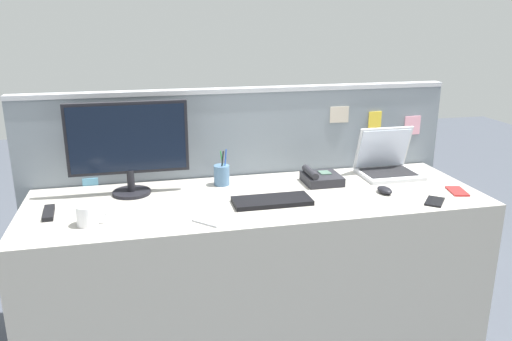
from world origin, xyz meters
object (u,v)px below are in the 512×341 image
Objects in this scene: cell_phone_black_slab at (435,201)px; cell_phone_red_case at (457,191)px; keyboard_main at (272,201)px; tv_remote at (49,213)px; laptop at (386,163)px; computer_mouse_right_hand at (385,190)px; pen_cup at (222,175)px; coffee_mug at (88,215)px; desktop_monitor at (128,143)px; desk_phone at (321,178)px; cell_phone_silver_slab at (209,221)px.

cell_phone_red_case is (0.19, 0.11, 0.00)m from cell_phone_black_slab.
tv_remote is (-0.99, 0.08, -0.00)m from keyboard_main.
cell_phone_black_slab is at bearing -12.66° from keyboard_main.
tv_remote is (-1.93, 0.14, 0.01)m from cell_phone_red_case.
computer_mouse_right_hand is (-0.15, -0.29, -0.05)m from laptop.
pen_cup is (-0.76, 0.31, 0.04)m from computer_mouse_right_hand.
pen_cup is 0.75m from coffee_mug.
keyboard_main is at bearing 176.57° from computer_mouse_right_hand.
pen_cup is 0.85m from tv_remote.
cell_phone_black_slab is 0.95× the size of cell_phone_red_case.
desktop_monitor is 5.74× the size of computer_mouse_right_hand.
computer_mouse_right_hand is at bearing -12.88° from desktop_monitor.
desk_phone is (-0.41, -0.07, -0.04)m from laptop.
keyboard_main is 0.36m from cell_phone_silver_slab.
cell_phone_black_slab is 1.76m from tv_remote.
keyboard_main is 2.64× the size of cell_phone_red_case.
cell_phone_black_slab is at bearing -42.88° from desk_phone.
cell_phone_silver_slab is at bearing -148.62° from desk_phone.
desk_phone is at bearing -3.43° from desktop_monitor.
computer_mouse_right_hand reaches higher than tv_remote.
desktop_monitor is 3.37× the size of tv_remote.
pen_cup is at bearing 153.35° from computer_mouse_right_hand.
pen_cup is 0.50m from cell_phone_silver_slab.
coffee_mug reaches higher than tv_remote.
keyboard_main reaches higher than cell_phone_red_case.
desk_phone is 1.43× the size of cell_phone_black_slab.
keyboard_main is at bearing -170.49° from cell_phone_red_case.
laptop is 0.33m from computer_mouse_right_hand.
keyboard_main is 0.58m from computer_mouse_right_hand.
keyboard_main reaches higher than cell_phone_black_slab.
computer_mouse_right_hand is at bearing -40.91° from desk_phone.
coffee_mug is (-1.39, -0.09, 0.03)m from computer_mouse_right_hand.
cell_phone_silver_slab is at bearing -162.29° from cell_phone_red_case.
laptop reaches higher than cell_phone_silver_slab.
pen_cup is (0.46, 0.03, -0.20)m from desktop_monitor.
computer_mouse_right_hand reaches higher than cell_phone_black_slab.
desktop_monitor is 4.36× the size of cell_phone_black_slab.
cell_phone_black_slab is at bearing -18.04° from desktop_monitor.
desk_phone is at bearing -10.21° from pen_cup.
cell_phone_silver_slab is (-0.32, -0.16, -0.01)m from keyboard_main.
cell_phone_red_case is 1.94m from tv_remote.
pen_cup is 1.39× the size of cell_phone_silver_slab.
desk_phone is 1.00× the size of pen_cup.
laptop is (1.37, 0.01, -0.19)m from desktop_monitor.
cell_phone_red_case is 1.26m from cell_phone_silver_slab.
pen_cup reaches higher than computer_mouse_right_hand.
desk_phone is at bearing 15.03° from coffee_mug.
desktop_monitor is at bearing 162.74° from computer_mouse_right_hand.
laptop is at bearing 0.43° from desktop_monitor.
desktop_monitor reaches higher than desk_phone.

